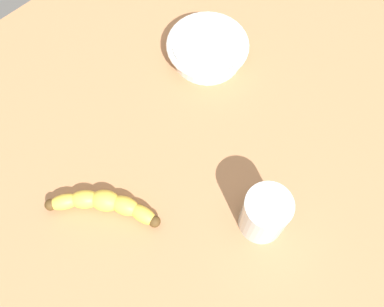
{
  "coord_description": "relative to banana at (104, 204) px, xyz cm",
  "views": [
    {
      "loc": [
        23.18,
        17.53,
        79.15
      ],
      "look_at": [
        0.36,
        -6.85,
        5.0
      ],
      "focal_mm": 41.2,
      "sensor_mm": 36.0,
      "label": 1
    }
  ],
  "objects": [
    {
      "name": "ceramic_bowl",
      "position": [
        -36.17,
        -11.44,
        0.82
      ],
      "size": [
        16.9,
        16.9,
        4.58
      ],
      "color": "white",
      "rests_on": "wooden_tabletop"
    },
    {
      "name": "banana",
      "position": [
        0.0,
        0.0,
        0.0
      ],
      "size": [
        13.83,
        17.17,
        3.83
      ],
      "rotation": [
        0.0,
        0.0,
        5.37
      ],
      "color": "yellow",
      "rests_on": "wooden_tabletop"
    },
    {
      "name": "smoothie_glass",
      "position": [
        -18.72,
        20.82,
        3.18
      ],
      "size": [
        7.93,
        7.93,
        10.22
      ],
      "color": "silver",
      "rests_on": "wooden_tabletop"
    },
    {
      "name": "wooden_tabletop",
      "position": [
        -18.28,
        10.26,
        -3.42
      ],
      "size": [
        120.0,
        120.0,
        3.0
      ],
      "primitive_type": "cube",
      "color": "#AE784F",
      "rests_on": "ground"
    }
  ]
}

